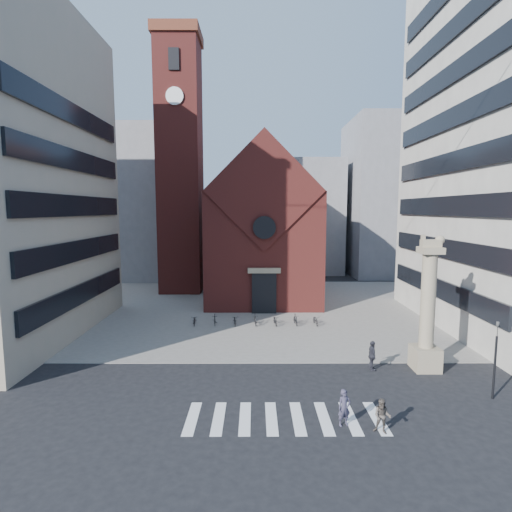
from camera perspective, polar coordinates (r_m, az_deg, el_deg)
The scene contains 20 objects.
ground at distance 23.89m, azimuth 2.15°, elevation -18.67°, with size 120.00×120.00×0.00m, color black.
piazza at distance 41.84m, azimuth 1.09°, elevation -7.43°, with size 46.00×30.00×0.05m, color gray.
zebra_crossing at distance 21.24m, azimuth 4.10°, elevation -22.09°, with size 10.20×3.20×0.01m, color white, non-canonical shape.
church at distance 46.67m, azimuth 0.95°, elevation 3.93°, with size 12.00×16.65×18.00m.
campanile at distance 50.69m, azimuth -10.77°, elevation 12.81°, with size 5.50×5.50×31.20m.
bg_block_left at distance 64.46m, azimuth -17.54°, elevation 7.06°, with size 16.00×14.00×22.00m, color gray.
bg_block_mid at distance 66.94m, azimuth 5.78°, elevation 5.60°, with size 14.00×12.00×18.00m, color gray.
bg_block_right at distance 67.59m, azimuth 19.83°, elevation 7.79°, with size 16.00×14.00×24.00m, color gray.
lion_column at distance 27.72m, azimuth 23.27°, elevation -8.00°, with size 1.63×1.60×8.68m.
traffic_light at distance 25.55m, azimuth 31.00°, elevation -12.40°, with size 0.13×0.16×4.30m.
pedestrian_0 at distance 20.64m, azimuth 12.49°, elevation -20.40°, with size 0.64×0.42×1.77m, color #363246.
pedestrian_1 at distance 20.51m, azimuth 17.59°, elevation -20.98°, with size 0.79×0.61×1.62m, color #4C443D.
pedestrian_2 at distance 27.20m, azimuth 16.26°, elevation -13.51°, with size 1.13×0.47×1.92m, color #292931.
scooter_0 at distance 36.17m, azimuth -8.76°, elevation -9.05°, with size 0.55×1.59×0.84m, color black.
scooter_1 at distance 35.94m, azimuth -5.91°, elevation -9.03°, with size 0.44×1.54×0.93m, color black.
scooter_2 at distance 35.82m, azimuth -3.02°, elevation -9.14°, with size 0.55×1.59×0.84m, color black.
scooter_3 at distance 35.76m, azimuth -0.12°, elevation -9.08°, with size 0.44×1.54×0.93m, color black.
scooter_4 at distance 35.82m, azimuth 2.78°, elevation -9.13°, with size 0.55×1.59×0.84m, color black.
scooter_5 at distance 35.94m, azimuth 5.67°, elevation -9.03°, with size 0.44×1.54×0.93m, color black.
scooter_6 at distance 36.18m, azimuth 8.52°, elevation -9.04°, with size 0.55×1.59×0.84m, color black.
Camera 1 is at (-0.92, -21.57, 10.23)m, focal length 28.00 mm.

